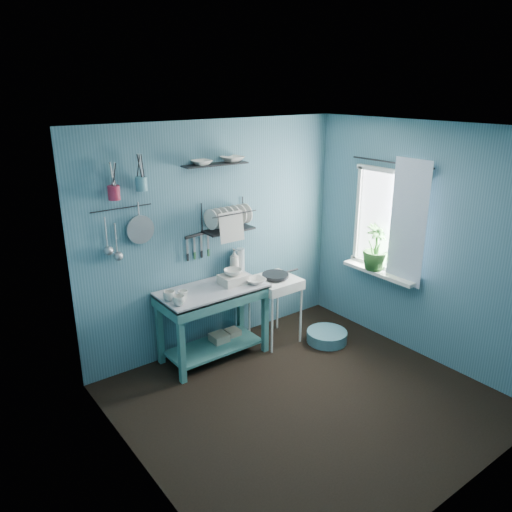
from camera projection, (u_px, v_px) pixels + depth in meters
floor at (306, 400)px, 4.72m from camera, size 3.20×3.20×0.00m
ceiling at (316, 129)px, 3.91m from camera, size 3.20×3.20×0.00m
wall_back at (217, 237)px, 5.45m from camera, size 3.20×0.00×3.20m
wall_front at (471, 346)px, 3.18m from camera, size 3.20×0.00×3.20m
wall_left at (138, 329)px, 3.40m from camera, size 0.00×3.00×3.00m
wall_right at (423, 244)px, 5.23m from camera, size 0.00×3.00×3.00m
work_counter at (213, 323)px, 5.35m from camera, size 1.20×0.71×0.81m
mug_left at (179, 301)px, 4.81m from camera, size 0.12×0.12×0.10m
mug_mid at (183, 295)px, 4.94m from camera, size 0.14×0.14×0.09m
mug_right at (169, 296)px, 4.92m from camera, size 0.17×0.17×0.10m
wash_tub at (233, 279)px, 5.33m from camera, size 0.28×0.22×0.10m
tub_bowl at (233, 272)px, 5.30m from camera, size 0.20×0.19×0.06m
soap_bottle at (234, 262)px, 5.56m from camera, size 0.11×0.12×0.30m
water_bottle at (241, 260)px, 5.63m from camera, size 0.09×0.09×0.28m
counter_bowl at (255, 281)px, 5.35m from camera, size 0.22×0.22×0.05m
hotplate_stand at (275, 310)px, 5.72m from camera, size 0.55×0.55×0.77m
frying_pan at (275, 275)px, 5.58m from camera, size 0.30×0.30×0.03m
knife_strip at (197, 235)px, 5.25m from camera, size 0.32×0.07×0.03m
dish_rack at (229, 216)px, 5.31m from camera, size 0.57×0.29×0.32m
upper_shelf at (215, 164)px, 5.07m from camera, size 0.71×0.23×0.01m
shelf_bowl_left at (202, 167)px, 4.99m from camera, size 0.20×0.20×0.05m
shelf_bowl_right at (232, 161)px, 5.19m from camera, size 0.26×0.26×0.06m
utensil_cup_magenta at (114, 193)px, 4.53m from camera, size 0.11×0.11×0.13m
utensil_cup_teal at (141, 184)px, 4.66m from camera, size 0.11×0.11×0.13m
colander at (140, 230)px, 4.81m from camera, size 0.28×0.03×0.28m
ladle_outer at (106, 233)px, 4.62m from camera, size 0.01×0.01×0.30m
ladle_inner at (116, 239)px, 4.70m from camera, size 0.01×0.01×0.30m
hook_rail at (121, 208)px, 4.66m from camera, size 0.60×0.01×0.01m
window_glass at (389, 221)px, 5.51m from camera, size 0.00×1.10×1.10m
windowsill at (379, 273)px, 5.65m from camera, size 0.16×0.95×0.04m
curtain at (408, 223)px, 5.23m from camera, size 0.00×1.35×1.35m
curtain_rod at (391, 162)px, 5.27m from camera, size 0.02×1.05×0.02m
potted_plant at (376, 247)px, 5.62m from camera, size 0.29×0.29×0.52m
storage_tin_large at (219, 343)px, 5.54m from camera, size 0.18×0.18×0.22m
storage_tin_small at (233, 337)px, 5.68m from camera, size 0.15×0.15×0.20m
floor_basin at (327, 336)px, 5.78m from camera, size 0.46×0.46×0.13m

